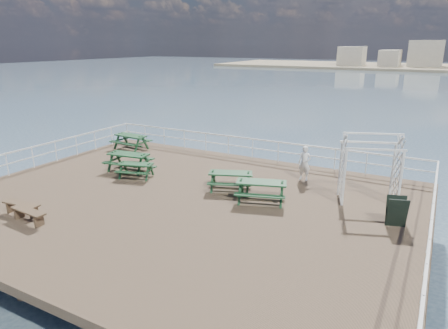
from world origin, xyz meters
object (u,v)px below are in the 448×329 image
picnic_table_e (261,187)px  trellis_arbor (369,172)px  picnic_table_c (231,177)px  picnic_table_d (129,158)px  picnic_table_b (136,167)px  flat_bench_near (28,213)px  picnic_table_a (131,139)px  flat_bench_far (22,206)px  person (305,163)px

picnic_table_e → trellis_arbor: size_ratio=0.84×
picnic_table_c → picnic_table_d: 5.60m
picnic_table_b → flat_bench_near: (-0.07, -5.55, -0.15)m
picnic_table_a → trellis_arbor: 13.72m
picnic_table_d → flat_bench_far: (0.13, -5.88, -0.29)m
picnic_table_b → flat_bench_near: 5.56m
picnic_table_a → flat_bench_far: bearing=-68.2°
flat_bench_near → person: person is taller
person → picnic_table_c: bearing=-129.5°
picnic_table_e → flat_bench_far: 8.89m
picnic_table_d → picnic_table_e: (7.26, -0.58, -0.02)m
trellis_arbor → person: trellis_arbor is taller
picnic_table_d → person: size_ratio=1.38×
picnic_table_e → person: 3.38m
picnic_table_c → person: (2.34, 2.72, 0.23)m
flat_bench_far → trellis_arbor: bearing=28.7°
picnic_table_c → person: bearing=27.9°
picnic_table_b → trellis_arbor: bearing=-4.7°
picnic_table_b → person: bearing=9.3°
picnic_table_b → picnic_table_d: (-1.00, 0.64, 0.13)m
picnic_table_c → picnic_table_e: (1.66, -0.58, 0.04)m
trellis_arbor → picnic_table_b: bearing=171.3°
person → flat_bench_near: bearing=-127.0°
person → picnic_table_a: bearing=178.6°
trellis_arbor → flat_bench_near: bearing=-163.1°
picnic_table_c → picnic_table_d: size_ratio=1.01×
picnic_table_e → picnic_table_a: bearing=141.3°
picnic_table_c → picnic_table_e: picnic_table_e is taller
picnic_table_a → picnic_table_b: 5.34m
picnic_table_d → person: (7.94, 2.73, 0.17)m
picnic_table_a → picnic_table_d: size_ratio=0.96×
picnic_table_c → picnic_table_e: 1.77m
picnic_table_c → flat_bench_near: (-4.67, -6.20, -0.23)m
flat_bench_far → picnic_table_b: bearing=75.1°
flat_bench_far → trellis_arbor: size_ratio=0.57×
picnic_table_e → picnic_table_b: bearing=162.8°
picnic_table_c → flat_bench_far: size_ratio=1.42×
picnic_table_d → person: bearing=11.2°
picnic_table_a → trellis_arbor: bearing=-2.9°
picnic_table_b → picnic_table_e: picnic_table_e is taller
picnic_table_a → picnic_table_b: (3.69, -3.86, -0.12)m
picnic_table_c → picnic_table_d: (-5.60, -0.01, 0.06)m
picnic_table_e → trellis_arbor: bearing=11.2°
picnic_table_d → flat_bench_far: picnic_table_d is taller
flat_bench_near → flat_bench_far: flat_bench_near is taller
picnic_table_d → trellis_arbor: size_ratio=0.79×
picnic_table_a → picnic_table_c: picnic_table_a is taller
flat_bench_far → trellis_arbor: trellis_arbor is taller
picnic_table_c → trellis_arbor: (5.31, 1.43, 0.66)m
picnic_table_e → flat_bench_far: size_ratio=1.48×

